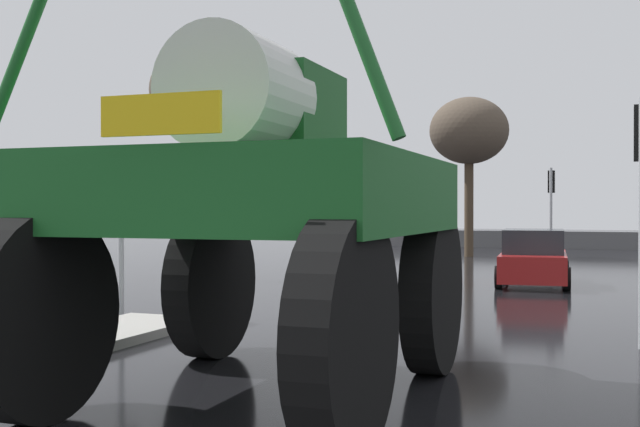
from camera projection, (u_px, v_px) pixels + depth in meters
ground_plane at (463, 289)px, 20.33m from camera, size 120.00×120.00×0.00m
oversize_sprayer at (261, 210)px, 8.84m from camera, size 4.34×5.73×4.89m
sedan_ahead at (534, 259)px, 21.45m from camera, size 2.14×4.22×1.52m
traffic_signal_near_left at (126, 194)px, 15.15m from camera, size 0.24×0.54×3.25m
traffic_signal_far_left at (551, 194)px, 29.74m from camera, size 0.24×0.55×3.62m
bare_tree_left at (204, 93)px, 23.24m from camera, size 3.21×3.21×6.92m
bare_tree_far_center at (469, 132)px, 34.06m from camera, size 3.40×3.40×6.90m
roadside_barrier at (543, 240)px, 40.75m from camera, size 24.63×0.24×0.90m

